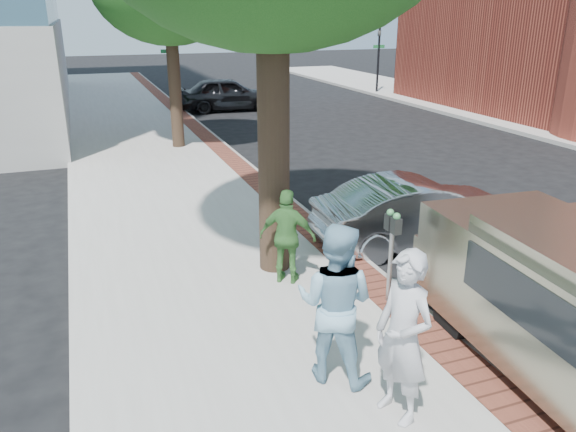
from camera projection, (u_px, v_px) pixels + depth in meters
name	position (u px, v px, depth m)	size (l,w,h in m)	color
ground	(354.00, 320.00, 8.42)	(120.00, 120.00, 0.00)	black
sidewalk	(168.00, 183.00, 14.95)	(5.00, 60.00, 0.15)	#9E9991
brick_strip	(247.00, 172.00, 15.65)	(0.60, 60.00, 0.01)	brown
curb	(259.00, 174.00, 15.79)	(0.10, 60.00, 0.15)	gray
signal_near	(168.00, 59.00, 27.34)	(0.70, 0.15, 3.80)	black
signal_far	(379.00, 53.00, 31.14)	(0.70, 0.15, 3.80)	black
parking_meter	(392.00, 238.00, 8.31)	(0.12, 0.32, 1.47)	gray
person_gray	(403.00, 337.00, 5.90)	(0.71, 0.47, 1.96)	#B3B3B8
person_officer	(335.00, 303.00, 6.56)	(0.96, 0.75, 1.98)	#84B4CD
person_green	(288.00, 237.00, 9.04)	(0.93, 0.39, 1.58)	#427F39
sedan_silver	(419.00, 212.00, 10.94)	(1.43, 4.11, 1.36)	#AEB1B6
bg_car	(228.00, 94.00, 26.24)	(1.84, 4.56, 1.55)	black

